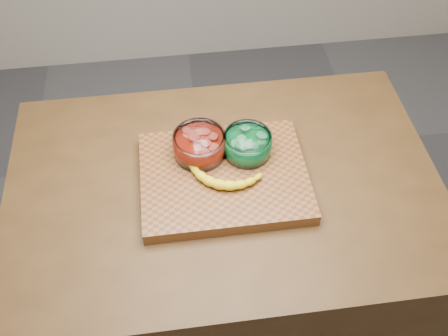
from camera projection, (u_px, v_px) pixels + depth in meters
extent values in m
plane|color=#4F4F53|center=(224.00, 315.00, 2.07)|extent=(3.50, 3.50, 0.00)
cube|color=#4A2F16|center=(224.00, 262.00, 1.72)|extent=(1.20, 0.80, 0.90)
cube|color=brown|center=(224.00, 177.00, 1.36)|extent=(0.45, 0.35, 0.04)
cylinder|color=white|center=(200.00, 145.00, 1.36)|extent=(0.14, 0.14, 0.07)
cylinder|color=red|center=(200.00, 147.00, 1.37)|extent=(0.12, 0.12, 0.04)
cylinder|color=#F1604C|center=(199.00, 140.00, 1.35)|extent=(0.12, 0.12, 0.02)
cylinder|color=white|center=(247.00, 144.00, 1.37)|extent=(0.13, 0.13, 0.06)
cylinder|color=#0D8036|center=(247.00, 146.00, 1.38)|extent=(0.11, 0.11, 0.04)
cylinder|color=#5DC778|center=(248.00, 140.00, 1.35)|extent=(0.11, 0.11, 0.02)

